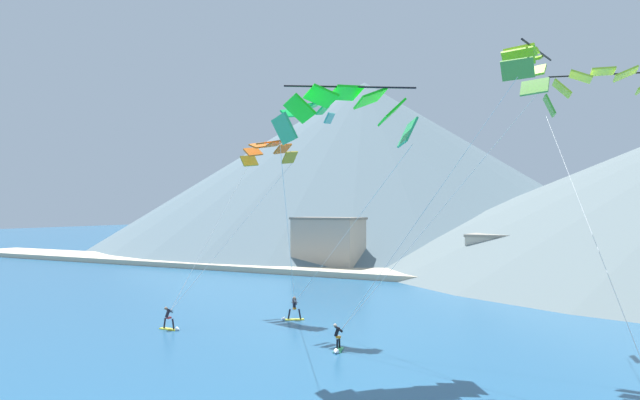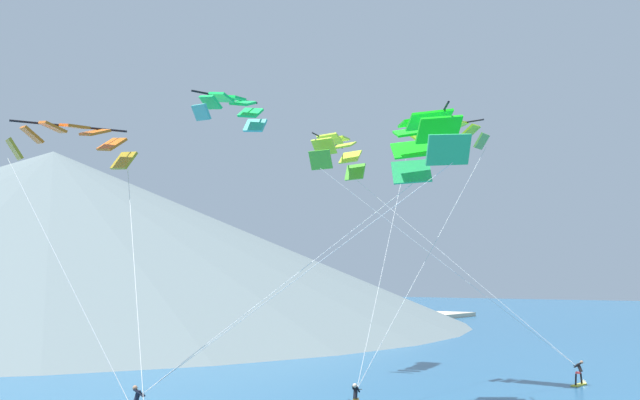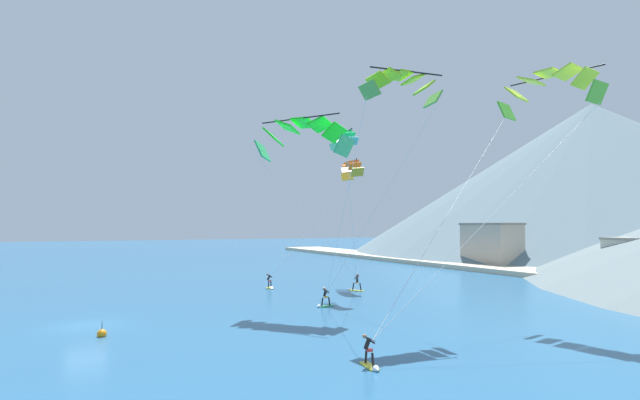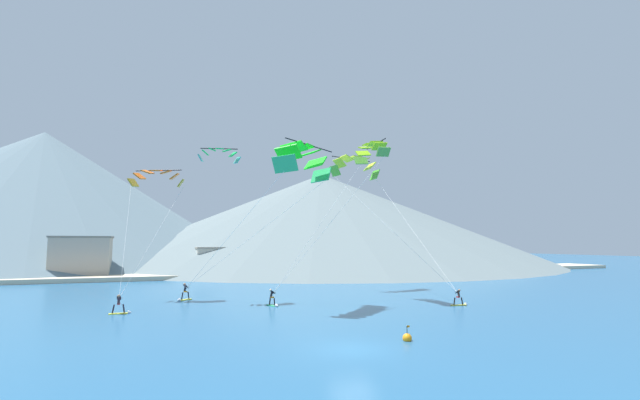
{
  "view_description": "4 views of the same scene",
  "coord_description": "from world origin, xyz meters",
  "px_view_note": "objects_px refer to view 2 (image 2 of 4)",
  "views": [
    {
      "loc": [
        16.67,
        -14.97,
        8.49
      ],
      "look_at": [
        1.41,
        12.83,
        8.81
      ],
      "focal_mm": 35.0,
      "sensor_mm": 36.0,
      "label": 1
    },
    {
      "loc": [
        -29.91,
        -1.56,
        6.63
      ],
      "look_at": [
        -0.92,
        19.23,
        10.57
      ],
      "focal_mm": 40.0,
      "sensor_mm": 36.0,
      "label": 2
    },
    {
      "loc": [
        36.74,
        -0.67,
        6.62
      ],
      "look_at": [
        3.56,
        15.44,
        8.51
      ],
      "focal_mm": 28.0,
      "sensor_mm": 36.0,
      "label": 3
    },
    {
      "loc": [
        -10.19,
        -21.96,
        5.77
      ],
      "look_at": [
        3.59,
        14.63,
        9.78
      ],
      "focal_mm": 24.0,
      "sensor_mm": 36.0,
      "label": 4
    }
  ],
  "objects_px": {
    "parafoil_kite_near_lead": "(339,153)",
    "parafoil_kite_mid_center": "(73,140)",
    "parafoil_kite_near_trail": "(443,135)",
    "kitesurfer_near_lead": "(581,378)",
    "parafoil_kite_far_left": "(424,140)",
    "parafoil_kite_distant_high_outer": "(231,107)"
  },
  "relations": [
    {
      "from": "parafoil_kite_near_trail",
      "to": "parafoil_kite_mid_center",
      "type": "height_order",
      "value": "parafoil_kite_near_trail"
    },
    {
      "from": "parafoil_kite_near_lead",
      "to": "parafoil_kite_far_left",
      "type": "distance_m",
      "value": 17.59
    },
    {
      "from": "parafoil_kite_mid_center",
      "to": "parafoil_kite_distant_high_outer",
      "type": "distance_m",
      "value": 7.53
    },
    {
      "from": "parafoil_kite_near_lead",
      "to": "kitesurfer_near_lead",
      "type": "bearing_deg",
      "value": -78.92
    },
    {
      "from": "parafoil_kite_near_lead",
      "to": "parafoil_kite_far_left",
      "type": "height_order",
      "value": "parafoil_kite_near_lead"
    },
    {
      "from": "kitesurfer_near_lead",
      "to": "parafoil_kite_near_trail",
      "type": "xyz_separation_m",
      "value": [
        -6.12,
        6.15,
        15.19
      ]
    },
    {
      "from": "parafoil_kite_mid_center",
      "to": "parafoil_kite_far_left",
      "type": "relative_size",
      "value": 0.92
    },
    {
      "from": "parafoil_kite_near_lead",
      "to": "parafoil_kite_near_trail",
      "type": "distance_m",
      "value": 10.42
    },
    {
      "from": "parafoil_kite_near_lead",
      "to": "parafoil_kite_mid_center",
      "type": "relative_size",
      "value": 1.42
    },
    {
      "from": "parafoil_kite_near_trail",
      "to": "parafoil_kite_near_lead",
      "type": "bearing_deg",
      "value": 73.51
    },
    {
      "from": "parafoil_kite_far_left",
      "to": "parafoil_kite_mid_center",
      "type": "bearing_deg",
      "value": 138.09
    },
    {
      "from": "parafoil_kite_near_trail",
      "to": "parafoil_kite_mid_center",
      "type": "bearing_deg",
      "value": 158.81
    },
    {
      "from": "kitesurfer_near_lead",
      "to": "parafoil_kite_mid_center",
      "type": "distance_m",
      "value": 33.21
    },
    {
      "from": "kitesurfer_near_lead",
      "to": "parafoil_kite_distant_high_outer",
      "type": "relative_size",
      "value": 0.41
    },
    {
      "from": "kitesurfer_near_lead",
      "to": "parafoil_kite_mid_center",
      "type": "height_order",
      "value": "parafoil_kite_mid_center"
    },
    {
      "from": "parafoil_kite_far_left",
      "to": "parafoil_kite_near_lead",
      "type": "bearing_deg",
      "value": 48.4
    },
    {
      "from": "kitesurfer_near_lead",
      "to": "parafoil_kite_near_trail",
      "type": "relative_size",
      "value": 0.12
    },
    {
      "from": "parafoil_kite_near_lead",
      "to": "parafoil_kite_distant_high_outer",
      "type": "height_order",
      "value": "parafoil_kite_near_lead"
    },
    {
      "from": "kitesurfer_near_lead",
      "to": "parafoil_kite_near_trail",
      "type": "height_order",
      "value": "parafoil_kite_near_trail"
    },
    {
      "from": "parafoil_kite_near_trail",
      "to": "parafoil_kite_far_left",
      "type": "xyz_separation_m",
      "value": [
        -8.61,
        -3.05,
        -2.03
      ]
    },
    {
      "from": "parafoil_kite_mid_center",
      "to": "parafoil_kite_distant_high_outer",
      "type": "height_order",
      "value": "parafoil_kite_distant_high_outer"
    },
    {
      "from": "parafoil_kite_mid_center",
      "to": "parafoil_kite_distant_high_outer",
      "type": "relative_size",
      "value": 2.85
    }
  ]
}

